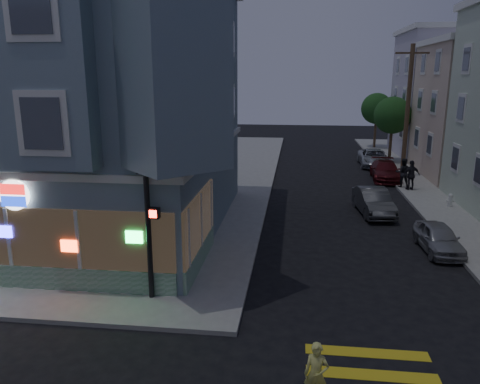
% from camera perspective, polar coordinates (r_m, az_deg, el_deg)
% --- Properties ---
extents(ground, '(120.00, 120.00, 0.00)m').
position_cam_1_polar(ground, '(12.75, -16.09, -20.43)').
color(ground, black).
rests_on(ground, ground).
extents(sidewalk_nw, '(33.00, 42.00, 0.15)m').
position_cam_1_polar(sidewalk_nw, '(37.89, -21.60, 2.36)').
color(sidewalk_nw, gray).
rests_on(sidewalk_nw, ground).
extents(corner_building, '(14.60, 14.60, 11.40)m').
position_cam_1_polar(corner_building, '(23.13, -20.40, 9.99)').
color(corner_building, slate).
rests_on(corner_building, sidewalk_nw).
extents(row_house_d, '(12.00, 8.60, 10.50)m').
position_cam_1_polar(row_house_d, '(46.13, 26.38, 10.50)').
color(row_house_d, '#B0A9BA').
rests_on(row_house_d, sidewalk_ne).
extents(utility_pole, '(2.20, 0.30, 9.00)m').
position_cam_1_polar(utility_pole, '(34.49, 19.75, 9.40)').
color(utility_pole, '#4C3826').
rests_on(utility_pole, sidewalk_ne).
extents(street_tree_near, '(3.00, 3.00, 5.30)m').
position_cam_1_polar(street_tree_near, '(40.45, 18.10, 8.87)').
color(street_tree_near, '#4C3826').
rests_on(street_tree_near, sidewalk_ne).
extents(street_tree_far, '(3.00, 3.00, 5.30)m').
position_cam_1_polar(street_tree_far, '(48.31, 16.33, 9.73)').
color(street_tree_far, '#4C3826').
rests_on(street_tree_far, sidewalk_ne).
extents(running_child, '(0.59, 0.44, 1.48)m').
position_cam_1_polar(running_child, '(11.11, 9.28, -21.10)').
color(running_child, '#CCCE69').
rests_on(running_child, ground).
extents(pedestrian_a, '(0.94, 0.75, 1.84)m').
position_cam_1_polar(pedestrian_a, '(31.60, 19.23, 2.24)').
color(pedestrian_a, black).
rests_on(pedestrian_a, sidewalk_ne).
extents(pedestrian_b, '(1.17, 0.74, 1.85)m').
position_cam_1_polar(pedestrian_b, '(30.95, 20.16, 1.94)').
color(pedestrian_b, black).
rests_on(pedestrian_b, sidewalk_ne).
extents(parked_car_a, '(1.54, 3.48, 1.17)m').
position_cam_1_polar(parked_car_a, '(21.03, 23.05, -5.19)').
color(parked_car_a, '#94969A').
rests_on(parked_car_a, ground).
extents(parked_car_b, '(1.86, 4.24, 1.35)m').
position_cam_1_polar(parked_car_b, '(25.46, 15.96, -1.14)').
color(parked_car_b, '#393B3F').
rests_on(parked_car_b, ground).
extents(parked_car_c, '(2.07, 4.61, 1.31)m').
position_cam_1_polar(parked_car_c, '(34.03, 17.31, 2.48)').
color(parked_car_c, '#521217').
rests_on(parked_car_c, ground).
extents(parked_car_d, '(2.33, 4.87, 1.34)m').
position_cam_1_polar(parked_car_d, '(39.07, 16.00, 4.02)').
color(parked_car_d, '#AFB4BB').
rests_on(parked_car_d, ground).
extents(traffic_signal, '(0.62, 0.59, 5.26)m').
position_cam_1_polar(traffic_signal, '(14.40, -11.41, 0.10)').
color(traffic_signal, black).
rests_on(traffic_signal, sidewalk_nw).
extents(fire_hydrant, '(0.43, 0.25, 0.74)m').
position_cam_1_polar(fire_hydrant, '(27.84, 24.26, -0.87)').
color(fire_hydrant, silver).
rests_on(fire_hydrant, sidewalk_ne).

